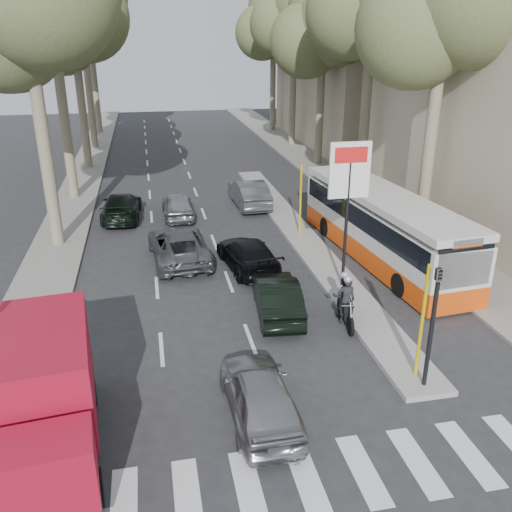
{
  "coord_description": "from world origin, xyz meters",
  "views": [
    {
      "loc": [
        -3.7,
        -12.7,
        8.96
      ],
      "look_at": [
        -0.1,
        5.04,
        1.6
      ],
      "focal_mm": 38.0,
      "sensor_mm": 36.0,
      "label": 1
    }
  ],
  "objects_px": {
    "red_truck": "(46,395)",
    "motorcycle": "(345,299)",
    "silver_hatchback": "(260,395)",
    "city_bus": "(382,225)",
    "dark_hatchback": "(277,296)"
  },
  "relations": [
    {
      "from": "red_truck",
      "to": "motorcycle",
      "type": "height_order",
      "value": "red_truck"
    },
    {
      "from": "silver_hatchback",
      "to": "red_truck",
      "type": "distance_m",
      "value": 5.01
    },
    {
      "from": "silver_hatchback",
      "to": "city_bus",
      "type": "relative_size",
      "value": 0.35
    },
    {
      "from": "motorcycle",
      "to": "silver_hatchback",
      "type": "bearing_deg",
      "value": -124.25
    },
    {
      "from": "city_bus",
      "to": "motorcycle",
      "type": "relative_size",
      "value": 5.36
    },
    {
      "from": "silver_hatchback",
      "to": "motorcycle",
      "type": "relative_size",
      "value": 1.9
    },
    {
      "from": "city_bus",
      "to": "motorcycle",
      "type": "bearing_deg",
      "value": -129.78
    },
    {
      "from": "silver_hatchback",
      "to": "city_bus",
      "type": "height_order",
      "value": "city_bus"
    },
    {
      "from": "dark_hatchback",
      "to": "city_bus",
      "type": "relative_size",
      "value": 0.36
    },
    {
      "from": "dark_hatchback",
      "to": "silver_hatchback",
      "type": "bearing_deg",
      "value": 77.77
    },
    {
      "from": "red_truck",
      "to": "silver_hatchback",
      "type": "bearing_deg",
      "value": -4.53
    },
    {
      "from": "dark_hatchback",
      "to": "motorcycle",
      "type": "distance_m",
      "value": 2.3
    },
    {
      "from": "red_truck",
      "to": "motorcycle",
      "type": "xyz_separation_m",
      "value": [
        8.75,
        4.51,
        -0.69
      ]
    },
    {
      "from": "city_bus",
      "to": "red_truck",
      "type": "bearing_deg",
      "value": -147.14
    },
    {
      "from": "red_truck",
      "to": "dark_hatchback",
      "type": "bearing_deg",
      "value": 33.03
    }
  ]
}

